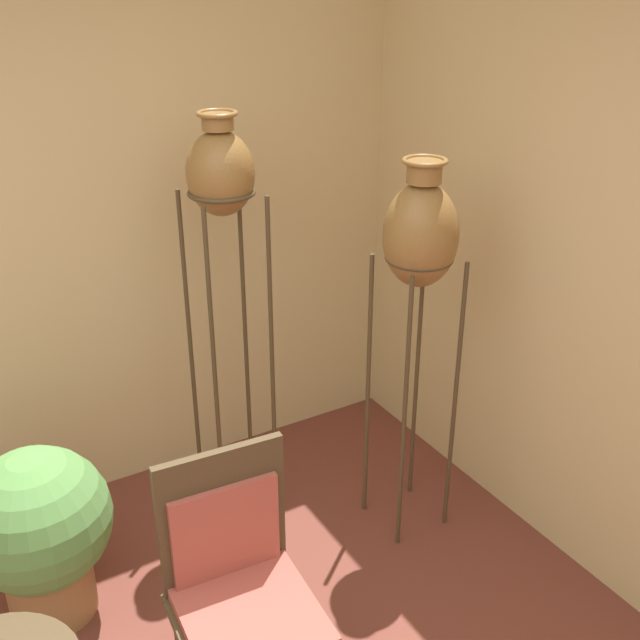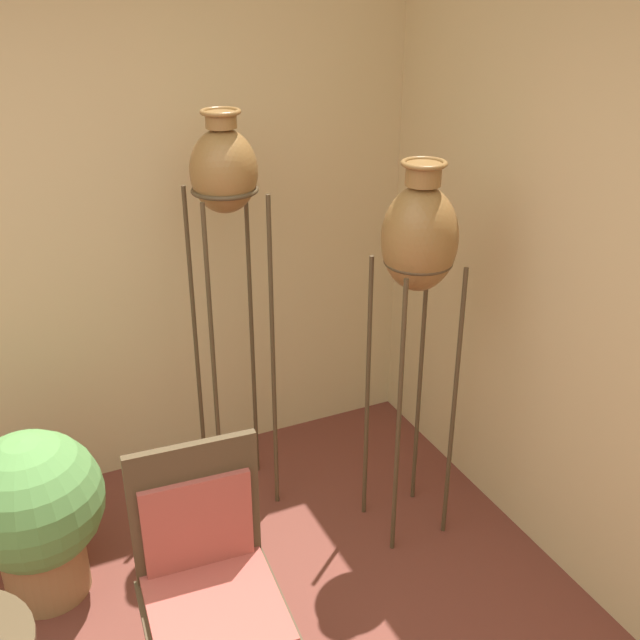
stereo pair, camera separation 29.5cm
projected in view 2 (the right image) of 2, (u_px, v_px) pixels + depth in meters
vase_stand_tall at (225, 185)px, 3.12m from camera, size 0.30×0.30×1.90m
vase_stand_medium at (419, 244)px, 3.00m from camera, size 0.31×0.31×1.75m
chair at (208, 576)px, 2.48m from camera, size 0.49×0.52×1.02m
potted_plant at (34, 510)px, 3.03m from camera, size 0.57×0.57×0.76m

